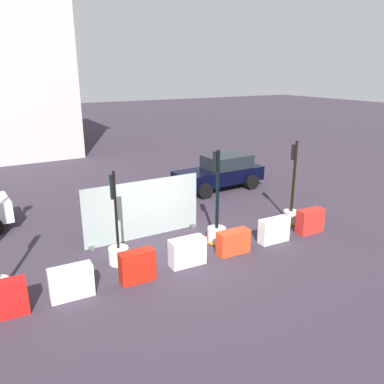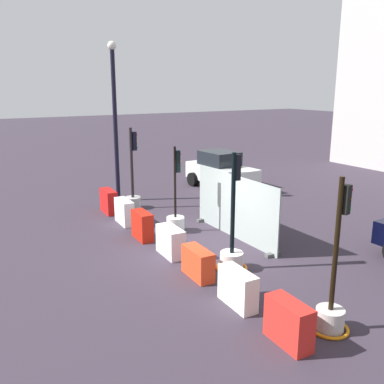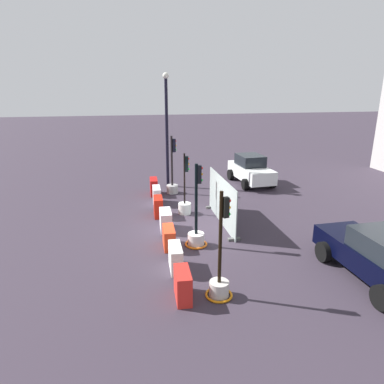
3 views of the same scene
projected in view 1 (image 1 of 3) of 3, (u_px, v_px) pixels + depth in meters
The scene contains 13 objects.
ground_plane at pixel (175, 254), 12.43m from camera, with size 120.00×120.00×0.00m, color #342B37.
traffic_light_1 at pixel (118, 247), 11.70m from camera, with size 0.61×0.61×2.93m.
traffic_light_2 at pixel (217, 227), 13.23m from camera, with size 0.87×0.87×3.21m.
traffic_light_3 at pixel (291, 209), 14.85m from camera, with size 0.80×0.80×3.21m.
construction_barrier_0 at pixel (3, 300), 9.17m from camera, with size 1.11×0.44×0.91m.
construction_barrier_1 at pixel (71, 282), 9.94m from camera, with size 1.12×0.42×0.88m.
construction_barrier_2 at pixel (137, 266), 10.71m from camera, with size 1.00×0.44×0.91m.
construction_barrier_3 at pixel (187, 252), 11.65m from camera, with size 1.11×0.51×0.85m.
construction_barrier_4 at pixel (233, 242), 12.39m from camera, with size 1.09×0.46×0.77m.
construction_barrier_5 at pixel (274, 230), 13.20m from camera, with size 1.10×0.43×0.85m.
construction_barrier_6 at pixel (310, 221), 13.96m from camera, with size 1.03×0.46×0.88m.
car_black_sedan at pixel (221, 172), 19.01m from camera, with size 4.54×2.16×1.66m.
site_fence_panel at pixel (143, 211), 13.41m from camera, with size 4.26×0.50×2.07m.
Camera 1 is at (-5.13, -10.00, 5.69)m, focal length 36.04 mm.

